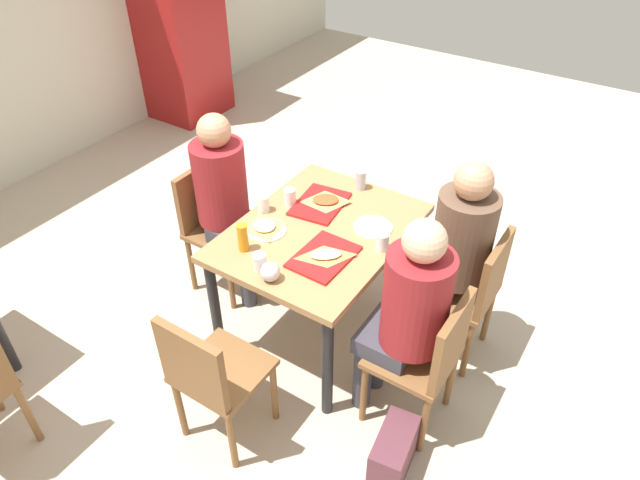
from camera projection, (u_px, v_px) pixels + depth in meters
The scene contains 25 objects.
ground_plane at pixel (320, 326), 3.68m from camera, with size 10.00×10.00×0.02m, color #B7A893.
main_table at pixel (320, 243), 3.26m from camera, with size 1.14×0.87×0.76m.
chair_near_left at pixel (429, 355), 2.82m from camera, with size 0.40×0.40×0.86m.
chair_near_right at pixel (472, 289), 3.20m from camera, with size 0.40×0.40×0.86m.
chair_far_side at pixel (213, 220), 3.71m from camera, with size 0.40×0.40×0.86m.
chair_left_end at pixel (210, 374), 2.73m from camera, with size 0.40×0.40×0.86m.
person_in_red at pixel (408, 308), 2.73m from camera, with size 0.32×0.42×1.27m.
person_in_brown_jacket at pixel (455, 245), 3.11m from camera, with size 0.32×0.42×1.27m.
person_far_side at pixel (226, 194), 3.50m from camera, with size 0.32×0.42×1.27m.
tray_red_near at pixel (324, 257), 3.00m from camera, with size 0.36×0.26×0.02m, color red.
tray_red_far at pixel (320, 204), 3.39m from camera, with size 0.36×0.26×0.02m, color red.
paper_plate_center at pixel (267, 230), 3.19m from camera, with size 0.22×0.22×0.01m, color white.
paper_plate_near_edge at pixel (373, 227), 3.21m from camera, with size 0.22×0.22×0.01m, color white.
pizza_slice_a at pixel (326, 255), 2.98m from camera, with size 0.25×0.27×0.02m.
pizza_slice_b at pixel (326, 200), 3.38m from camera, with size 0.26×0.28×0.02m.
pizza_slice_c at pixel (264, 226), 3.20m from camera, with size 0.27×0.27×0.02m.
plastic_cup_a at pixel (263, 204), 3.31m from camera, with size 0.07×0.07×0.10m, color white.
plastic_cup_b at pixel (382, 242), 3.03m from camera, with size 0.07×0.07×0.10m, color white.
plastic_cup_c at pixel (260, 262), 2.89m from camera, with size 0.07×0.07×0.10m, color white.
plastic_cup_d at pixel (290, 197), 3.37m from camera, with size 0.07×0.07×0.10m, color white.
soda_can at pixel (360, 180), 3.50m from camera, with size 0.07×0.07×0.12m, color #B7BCC6.
condiment_bottle at pixel (243, 238), 3.01m from camera, with size 0.06×0.06×0.16m, color orange.
foil_bundle at pixel (270, 272), 2.84m from camera, with size 0.10×0.10×0.10m, color silver.
handbag at pixel (393, 453), 2.80m from camera, with size 0.32×0.16×0.28m, color #592D38.
drink_fridge at pixel (179, 20), 5.57m from camera, with size 0.70×0.60×1.90m, color maroon.
Camera 1 is at (-2.16, -1.40, 2.68)m, focal length 32.35 mm.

